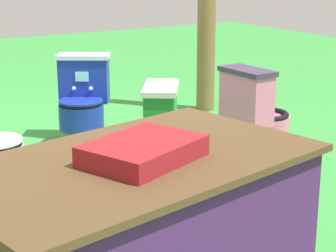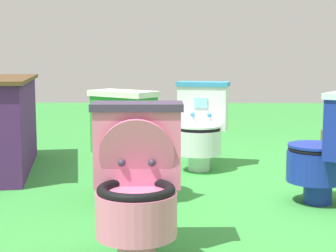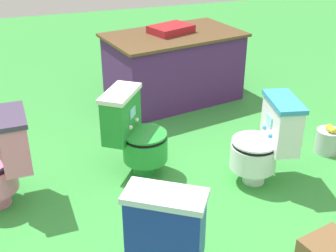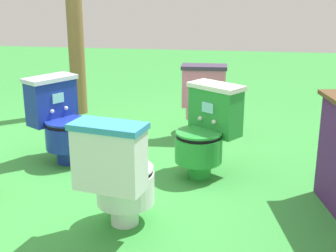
{
  "view_description": "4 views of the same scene",
  "coord_description": "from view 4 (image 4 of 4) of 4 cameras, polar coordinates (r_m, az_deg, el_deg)",
  "views": [
    {
      "loc": [
        1.8,
        4.25,
        1.54
      ],
      "look_at": [
        -0.44,
        0.67,
        0.34
      ],
      "focal_mm": 65.53,
      "sensor_mm": 36.0,
      "label": 1
    },
    {
      "loc": [
        -3.53,
        0.62,
        0.95
      ],
      "look_at": [
        -0.38,
        0.69,
        0.53
      ],
      "focal_mm": 56.42,
      "sensor_mm": 36.0,
      "label": 2
    },
    {
      "loc": [
        -0.88,
        -2.19,
        2.08
      ],
      "look_at": [
        0.09,
        0.64,
        0.54
      ],
      "focal_mm": 47.46,
      "sensor_mm": 36.0,
      "label": 3
    },
    {
      "loc": [
        3.43,
        1.13,
        1.51
      ],
      "look_at": [
        -0.34,
        0.58,
        0.32
      ],
      "focal_mm": 50.57,
      "sensor_mm": 36.0,
      "label": 4
    }
  ],
  "objects": [
    {
      "name": "ground",
      "position": [
        3.92,
        -9.17,
        -5.58
      ],
      "size": [
        14.0,
        14.0,
        0.0
      ],
      "primitive_type": "plane",
      "color": "green"
    },
    {
      "name": "toilet_blue",
      "position": [
        4.11,
        -12.86,
        0.76
      ],
      "size": [
        0.61,
        0.63,
        0.73
      ],
      "rotation": [
        0.0,
        0.0,
        5.7
      ],
      "color": "#192D9E",
      "rests_on": "ground"
    },
    {
      "name": "toilet_pink",
      "position": [
        4.72,
        4.34,
        3.35
      ],
      "size": [
        0.51,
        0.44,
        0.73
      ],
      "rotation": [
        0.0,
        0.0,
        1.61
      ],
      "color": "pink",
      "rests_on": "ground"
    },
    {
      "name": "wooden_post",
      "position": [
        5.5,
        -11.12,
        11.56
      ],
      "size": [
        0.18,
        0.18,
        1.97
      ],
      "primitive_type": "cylinder",
      "color": "brown",
      "rests_on": "ground"
    },
    {
      "name": "toilet_white",
      "position": [
        2.92,
        -5.99,
        -5.79
      ],
      "size": [
        0.57,
        0.5,
        0.73
      ],
      "rotation": [
        0.0,
        0.0,
        1.36
      ],
      "color": "white",
      "rests_on": "ground"
    },
    {
      "name": "toilet_green",
      "position": [
        3.72,
        4.64,
        -0.56
      ],
      "size": [
        0.63,
        0.61,
        0.73
      ],
      "rotation": [
        0.0,
        0.0,
        4.09
      ],
      "color": "green",
      "rests_on": "ground"
    }
  ]
}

